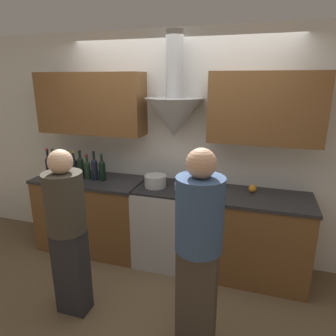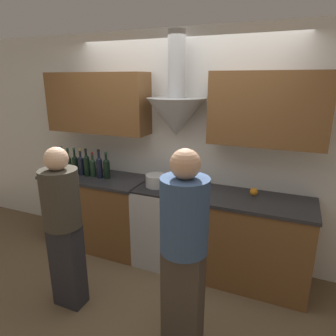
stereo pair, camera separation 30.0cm
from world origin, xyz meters
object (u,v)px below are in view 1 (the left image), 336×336
stock_pot (155,181)px  wine_bottle_2 (61,166)px  wine_bottle_6 (88,169)px  wine_bottle_7 (95,168)px  wine_bottle_1 (54,165)px  wine_bottle_0 (49,164)px  wine_bottle_8 (102,169)px  orange_fruit (252,189)px  wine_bottle_3 (68,166)px  wine_bottle_4 (74,167)px  mixing_bowl (185,186)px  stove_range (171,224)px  person_foreground_left (67,228)px  wine_bottle_5 (81,167)px  person_foreground_right (198,246)px

stock_pot → wine_bottle_2: bearing=179.6°
wine_bottle_6 → wine_bottle_7: (0.10, -0.00, 0.02)m
wine_bottle_1 → wine_bottle_6: bearing=-0.2°
wine_bottle_0 → wine_bottle_8: 0.76m
wine_bottle_1 → orange_fruit: 2.38m
wine_bottle_3 → wine_bottle_4: 0.10m
wine_bottle_3 → wine_bottle_7: (0.38, -0.01, 0.01)m
wine_bottle_1 → mixing_bowl: bearing=0.0°
wine_bottle_4 → wine_bottle_6: wine_bottle_4 is taller
stove_range → mixing_bowl: 0.52m
wine_bottle_0 → wine_bottle_4: wine_bottle_4 is taller
wine_bottle_1 → person_foreground_left: (0.88, -1.01, -0.21)m
wine_bottle_4 → wine_bottle_8: size_ratio=1.02×
wine_bottle_7 → orange_fruit: 1.81m
wine_bottle_7 → wine_bottle_4: bearing=179.5°
wine_bottle_7 → person_foreground_left: person_foreground_left is taller
wine_bottle_2 → wine_bottle_3: size_ratio=0.98×
wine_bottle_4 → wine_bottle_6: bearing=0.9°
wine_bottle_8 → person_foreground_left: bearing=-78.0°
mixing_bowl → stove_range: bearing=173.1°
wine_bottle_3 → wine_bottle_8: bearing=-0.1°
wine_bottle_0 → wine_bottle_4: 0.39m
wine_bottle_4 → wine_bottle_5: (0.09, -0.00, 0.01)m
wine_bottle_2 → person_foreground_left: (0.78, -1.00, -0.20)m
wine_bottle_1 → wine_bottle_3: (0.20, 0.01, 0.00)m
stove_range → wine_bottle_4: size_ratio=2.79×
wine_bottle_4 → wine_bottle_0: bearing=177.1°
wine_bottle_5 → stock_pot: 0.95m
mixing_bowl → wine_bottle_6: bearing=-179.9°
stock_pot → person_foreground_right: bearing=-55.6°
stove_range → wine_bottle_5: wine_bottle_5 is taller
stock_pot → wine_bottle_4: bearing=179.5°
person_foreground_left → stock_pot: bearing=65.6°
wine_bottle_0 → person_foreground_left: 1.43m
wine_bottle_7 → person_foreground_left: (0.31, -1.00, -0.22)m
wine_bottle_7 → stove_range: bearing=1.7°
wine_bottle_8 → mixing_bowl: size_ratio=1.40×
wine_bottle_7 → person_foreground_left: bearing=-72.8°
wine_bottle_8 → orange_fruit: bearing=4.2°
wine_bottle_8 → stove_range: bearing=1.1°
wine_bottle_1 → wine_bottle_8: bearing=0.4°
person_foreground_right → wine_bottle_3: bearing=150.3°
stove_range → wine_bottle_7: (-0.93, -0.03, 0.60)m
wine_bottle_4 → wine_bottle_7: wine_bottle_7 is taller
wine_bottle_0 → wine_bottle_4: size_ratio=0.99×
wine_bottle_0 → wine_bottle_5: 0.48m
orange_fruit → person_foreground_left: bearing=-142.6°
wine_bottle_7 → wine_bottle_8: size_ratio=1.08×
wine_bottle_4 → person_foreground_left: person_foreground_left is taller
wine_bottle_8 → person_foreground_right: bearing=-37.4°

